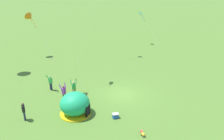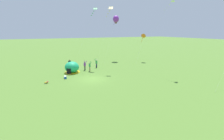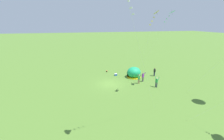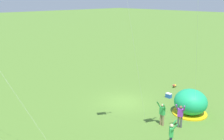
{
  "view_description": "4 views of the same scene",
  "coord_description": "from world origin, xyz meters",
  "px_view_note": "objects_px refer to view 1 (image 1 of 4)",
  "views": [
    {
      "loc": [
        -7.43,
        -19.5,
        11.24
      ],
      "look_at": [
        -0.64,
        1.99,
        2.14
      ],
      "focal_mm": 35.0,
      "sensor_mm": 36.0,
      "label": 1
    },
    {
      "loc": [
        22.4,
        -6.99,
        7.61
      ],
      "look_at": [
        2.35,
        2.46,
        1.82
      ],
      "focal_mm": 24.0,
      "sensor_mm": 36.0,
      "label": 2
    },
    {
      "loc": [
        5.7,
        24.33,
        10.55
      ],
      "look_at": [
        -0.17,
        0.86,
        2.86
      ],
      "focal_mm": 24.0,
      "sensor_mm": 36.0,
      "label": 3
    },
    {
      "loc": [
        -15.42,
        16.19,
        9.32
      ],
      "look_at": [
        1.01,
        0.52,
        2.96
      ],
      "focal_mm": 42.0,
      "sensor_mm": 36.0,
      "label": 4
    }
  ],
  "objects_px": {
    "person_with_toddler": "(24,110)",
    "kite_teal": "(141,15)",
    "toddler_crawling": "(143,134)",
    "person_far_back": "(50,82)",
    "person_flying_kite": "(64,92)",
    "popup_tent": "(75,104)",
    "kite_orange": "(30,17)",
    "person_arms_raised": "(74,88)",
    "cooler_box": "(115,116)"
  },
  "relations": [
    {
      "from": "person_flying_kite",
      "to": "kite_teal",
      "type": "xyz_separation_m",
      "value": [
        16.52,
        17.98,
        4.53
      ]
    },
    {
      "from": "person_far_back",
      "to": "toddler_crawling",
      "type": "bearing_deg",
      "value": -57.74
    },
    {
      "from": "person_flying_kite",
      "to": "toddler_crawling",
      "type": "bearing_deg",
      "value": -54.26
    },
    {
      "from": "cooler_box",
      "to": "person_flying_kite",
      "type": "bearing_deg",
      "value": 132.2
    },
    {
      "from": "person_flying_kite",
      "to": "kite_teal",
      "type": "height_order",
      "value": "kite_teal"
    },
    {
      "from": "cooler_box",
      "to": "kite_orange",
      "type": "xyz_separation_m",
      "value": [
        -7.02,
        20.49,
        6.0
      ]
    },
    {
      "from": "cooler_box",
      "to": "toddler_crawling",
      "type": "bearing_deg",
      "value": -66.37
    },
    {
      "from": "person_with_toddler",
      "to": "kite_teal",
      "type": "distance_m",
      "value": 28.98
    },
    {
      "from": "cooler_box",
      "to": "popup_tent",
      "type": "bearing_deg",
      "value": 151.95
    },
    {
      "from": "person_with_toddler",
      "to": "kite_teal",
      "type": "xyz_separation_m",
      "value": [
        20.18,
        20.3,
        4.56
      ]
    },
    {
      "from": "person_far_back",
      "to": "kite_teal",
      "type": "bearing_deg",
      "value": 40.55
    },
    {
      "from": "person_with_toddler",
      "to": "cooler_box",
      "type": "bearing_deg",
      "value": -15.3
    },
    {
      "from": "person_arms_raised",
      "to": "kite_orange",
      "type": "distance_m",
      "value": 16.78
    },
    {
      "from": "person_arms_raised",
      "to": "person_far_back",
      "type": "xyz_separation_m",
      "value": [
        -2.27,
        2.18,
        0.0
      ]
    },
    {
      "from": "toddler_crawling",
      "to": "person_flying_kite",
      "type": "distance_m",
      "value": 9.07
    },
    {
      "from": "toddler_crawling",
      "to": "person_far_back",
      "type": "relative_size",
      "value": 0.29
    },
    {
      "from": "toddler_crawling",
      "to": "person_flying_kite",
      "type": "bearing_deg",
      "value": 125.74
    },
    {
      "from": "person_far_back",
      "to": "kite_orange",
      "type": "relative_size",
      "value": 0.27
    },
    {
      "from": "person_arms_raised",
      "to": "person_with_toddler",
      "type": "bearing_deg",
      "value": -147.85
    },
    {
      "from": "person_arms_raised",
      "to": "person_far_back",
      "type": "relative_size",
      "value": 1.0
    },
    {
      "from": "person_arms_raised",
      "to": "person_flying_kite",
      "type": "height_order",
      "value": "same"
    },
    {
      "from": "kite_teal",
      "to": "toddler_crawling",
      "type": "bearing_deg",
      "value": -113.95
    },
    {
      "from": "person_flying_kite",
      "to": "kite_orange",
      "type": "xyz_separation_m",
      "value": [
        -3.02,
        16.08,
        5.22
      ]
    },
    {
      "from": "person_arms_raised",
      "to": "kite_orange",
      "type": "bearing_deg",
      "value": 105.02
    },
    {
      "from": "popup_tent",
      "to": "person_flying_kite",
      "type": "relative_size",
      "value": 1.49
    },
    {
      "from": "toddler_crawling",
      "to": "kite_orange",
      "type": "height_order",
      "value": "kite_orange"
    },
    {
      "from": "person_far_back",
      "to": "kite_orange",
      "type": "bearing_deg",
      "value": 98.02
    },
    {
      "from": "person_with_toddler",
      "to": "kite_orange",
      "type": "relative_size",
      "value": 0.25
    },
    {
      "from": "popup_tent",
      "to": "cooler_box",
      "type": "xyz_separation_m",
      "value": [
        3.28,
        -1.75,
        -0.78
      ]
    },
    {
      "from": "person_with_toddler",
      "to": "kite_orange",
      "type": "bearing_deg",
      "value": 88.01
    },
    {
      "from": "person_far_back",
      "to": "popup_tent",
      "type": "bearing_deg",
      "value": -71.22
    },
    {
      "from": "cooler_box",
      "to": "kite_orange",
      "type": "relative_size",
      "value": 0.08
    },
    {
      "from": "popup_tent",
      "to": "toddler_crawling",
      "type": "height_order",
      "value": "popup_tent"
    },
    {
      "from": "cooler_box",
      "to": "person_flying_kite",
      "type": "relative_size",
      "value": 0.29
    },
    {
      "from": "person_flying_kite",
      "to": "person_with_toddler",
      "type": "relative_size",
      "value": 1.1
    },
    {
      "from": "cooler_box",
      "to": "kite_teal",
      "type": "bearing_deg",
      "value": 60.78
    },
    {
      "from": "person_arms_raised",
      "to": "kite_orange",
      "type": "relative_size",
      "value": 0.27
    },
    {
      "from": "person_far_back",
      "to": "person_flying_kite",
      "type": "xyz_separation_m",
      "value": [
        1.16,
        -2.86,
        0.0
      ]
    },
    {
      "from": "popup_tent",
      "to": "toddler_crawling",
      "type": "bearing_deg",
      "value": -45.71
    },
    {
      "from": "kite_teal",
      "to": "kite_orange",
      "type": "relative_size",
      "value": 0.97
    },
    {
      "from": "person_far_back",
      "to": "person_flying_kite",
      "type": "distance_m",
      "value": 3.08
    },
    {
      "from": "person_far_back",
      "to": "person_flying_kite",
      "type": "height_order",
      "value": "same"
    },
    {
      "from": "person_far_back",
      "to": "kite_teal",
      "type": "height_order",
      "value": "kite_teal"
    },
    {
      "from": "person_far_back",
      "to": "cooler_box",
      "type": "bearing_deg",
      "value": -54.66
    },
    {
      "from": "popup_tent",
      "to": "toddler_crawling",
      "type": "xyz_separation_m",
      "value": [
        4.56,
        -4.67,
        -0.82
      ]
    },
    {
      "from": "kite_teal",
      "to": "kite_orange",
      "type": "height_order",
      "value": "kite_orange"
    },
    {
      "from": "toddler_crawling",
      "to": "person_with_toddler",
      "type": "distance_m",
      "value": 10.28
    },
    {
      "from": "toddler_crawling",
      "to": "cooler_box",
      "type": "bearing_deg",
      "value": 113.63
    },
    {
      "from": "person_with_toddler",
      "to": "toddler_crawling",
      "type": "bearing_deg",
      "value": -29.32
    },
    {
      "from": "popup_tent",
      "to": "toddler_crawling",
      "type": "distance_m",
      "value": 6.58
    }
  ]
}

